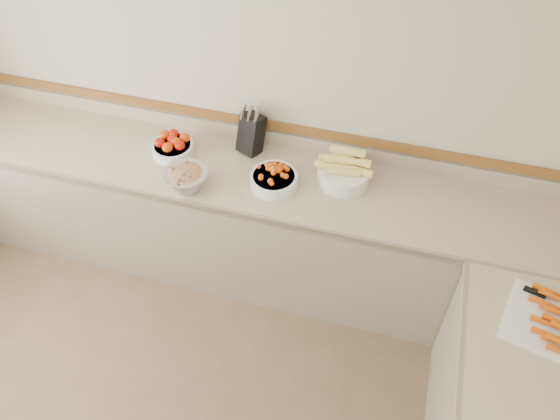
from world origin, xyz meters
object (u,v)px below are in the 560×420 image
(tomato_bowl, at_px, (173,146))
(cutting_board, at_px, (559,324))
(knife_block, at_px, (251,133))
(corn_bowl, at_px, (344,171))
(cherry_tomato_bowl, at_px, (274,178))
(rhubarb_bowl, at_px, (186,178))

(tomato_bowl, distance_m, cutting_board, 2.34)
(knife_block, height_order, corn_bowl, knife_block)
(knife_block, bearing_deg, cutting_board, -25.09)
(cutting_board, bearing_deg, cherry_tomato_bowl, 160.10)
(knife_block, bearing_deg, corn_bowl, -11.35)
(knife_block, relative_size, corn_bowl, 0.96)
(corn_bowl, bearing_deg, rhubarb_bowl, -160.44)
(tomato_bowl, distance_m, corn_bowl, 1.07)
(knife_block, bearing_deg, tomato_bowl, -160.35)
(rhubarb_bowl, bearing_deg, knife_block, 59.11)
(cutting_board, bearing_deg, knife_block, 154.91)
(corn_bowl, height_order, rhubarb_bowl, corn_bowl)
(knife_block, relative_size, rhubarb_bowl, 1.27)
(knife_block, height_order, cherry_tomato_bowl, knife_block)
(knife_block, height_order, rhubarb_bowl, knife_block)
(corn_bowl, height_order, cutting_board, corn_bowl)
(rhubarb_bowl, xyz_separation_m, cutting_board, (2.03, -0.40, -0.05))
(rhubarb_bowl, distance_m, cutting_board, 2.07)
(knife_block, xyz_separation_m, cherry_tomato_bowl, (0.22, -0.27, -0.08))
(cutting_board, bearing_deg, corn_bowl, 148.72)
(knife_block, height_order, cutting_board, knife_block)
(knife_block, distance_m, rhubarb_bowl, 0.50)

